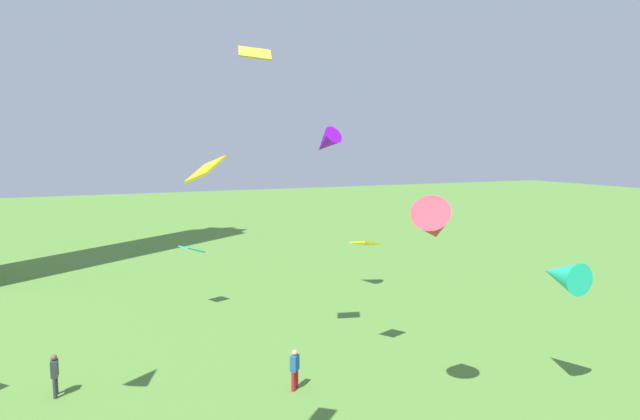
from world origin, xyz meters
name	(u,v)px	position (x,y,z in m)	size (l,w,h in m)	color
person_1	(55,373)	(-6.19, 21.48, 0.99)	(0.30, 0.54, 1.74)	#2D3338
person_2	(295,367)	(2.78, 18.09, 0.96)	(0.49, 0.49, 1.69)	red
kite_flying_0	(562,275)	(12.54, 13.56, 4.83)	(1.44, 1.95, 1.34)	#1EC39E
kite_flying_3	(366,243)	(7.27, 20.25, 5.44)	(1.57, 1.34, 0.47)	yellow
kite_flying_4	(326,142)	(9.38, 29.14, 10.22)	(1.75, 2.36, 1.97)	#7B0DE1
kite_flying_6	(206,169)	(-2.05, 12.09, 9.39)	(1.17, 1.30, 0.72)	gold
kite_flying_7	(433,225)	(6.83, 14.40, 7.09)	(2.74, 2.77, 2.31)	red
kite_flying_8	(192,249)	(1.32, 31.26, 3.72)	(1.60, 1.43, 0.54)	#18B6AF
kite_flying_9	(255,53)	(2.16, 20.93, 13.93)	(1.58, 1.11, 0.72)	gold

